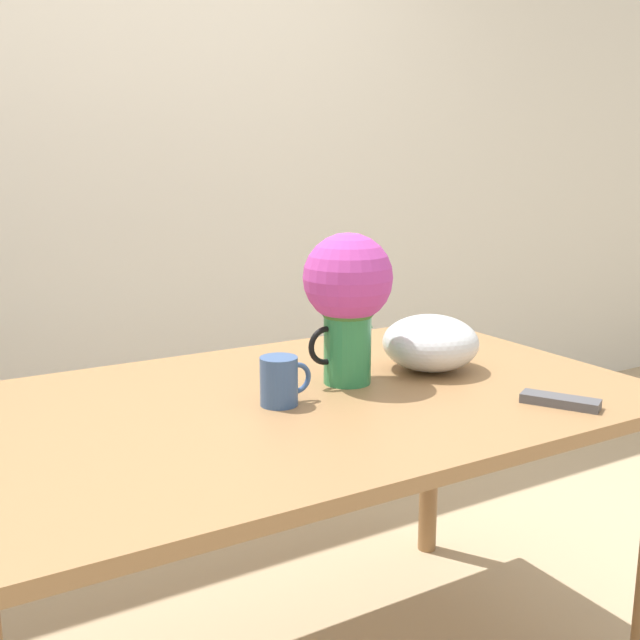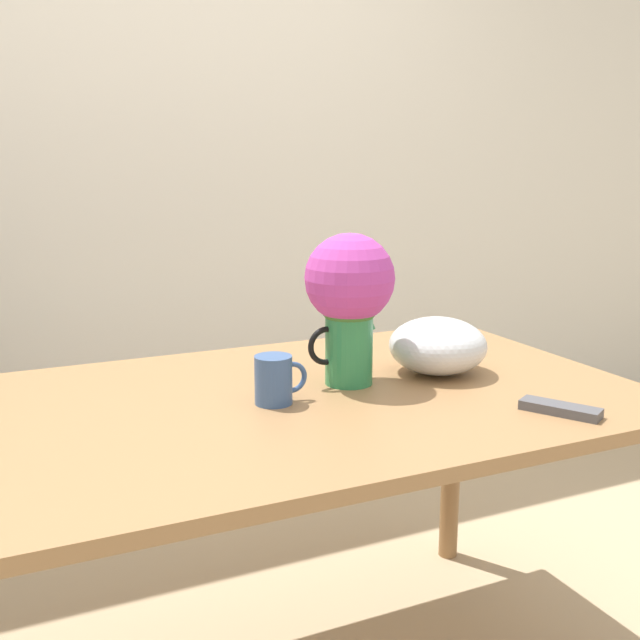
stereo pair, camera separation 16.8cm
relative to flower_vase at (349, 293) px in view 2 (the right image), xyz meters
The scene contains 6 objects.
wall_back 1.52m from the flower_vase, 91.47° to the left, with size 8.00×0.05×2.60m.
table 0.34m from the flower_vase, 165.44° to the right, with size 1.54×0.94×0.76m.
flower_vase is the anchor object (origin of this frame).
coffee_mug 0.27m from the flower_vase, 163.24° to the right, with size 0.12×0.08×0.10m.
white_bowl 0.28m from the flower_vase, ahead, with size 0.24×0.24×0.14m.
remote_control 0.52m from the flower_vase, 51.05° to the right, with size 0.12×0.16×0.02m.
Camera 2 is at (-0.72, -1.34, 1.28)m, focal length 42.00 mm.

